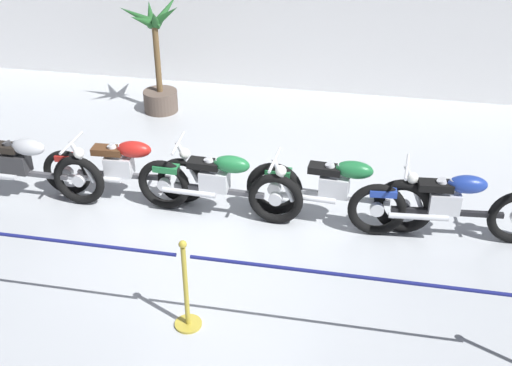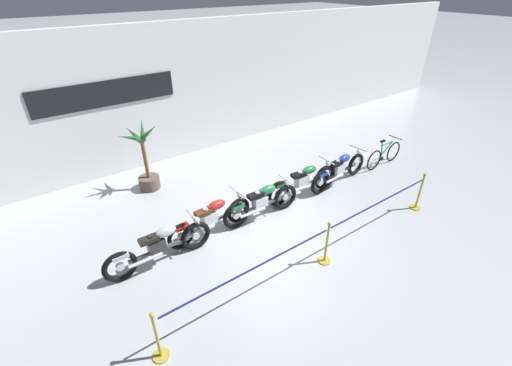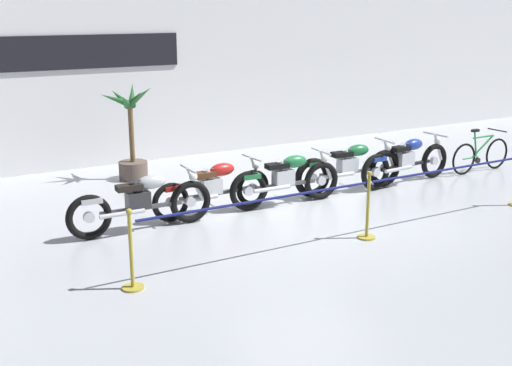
{
  "view_description": "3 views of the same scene",
  "coord_description": "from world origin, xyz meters",
  "views": [
    {
      "loc": [
        1.74,
        -6.17,
        4.58
      ],
      "look_at": [
        0.43,
        0.58,
        0.53
      ],
      "focal_mm": 45.0,
      "sensor_mm": 36.0,
      "label": 1
    },
    {
      "loc": [
        -4.25,
        -5.04,
        5.28
      ],
      "look_at": [
        -0.09,
        0.76,
        0.95
      ],
      "focal_mm": 24.0,
      "sensor_mm": 36.0,
      "label": 2
    },
    {
      "loc": [
        -5.87,
        -8.68,
        3.42
      ],
      "look_at": [
        -0.88,
        0.19,
        0.6
      ],
      "focal_mm": 45.0,
      "sensor_mm": 36.0,
      "label": 3
    }
  ],
  "objects": [
    {
      "name": "stanchion_far_left",
      "position": [
        -1.29,
        -1.48,
        0.69
      ],
      "size": [
        7.17,
        0.28,
        1.05
      ],
      "color": "gold",
      "rests_on": "ground"
    },
    {
      "name": "motorcycle_silver_0",
      "position": [
        -2.74,
        0.51,
        0.46
      ],
      "size": [
        2.36,
        0.62,
        0.93
      ],
      "color": "black",
      "rests_on": "ground"
    },
    {
      "name": "back_wall",
      "position": [
        -0.01,
        5.12,
        2.1
      ],
      "size": [
        28.0,
        0.29,
        4.2
      ],
      "color": "white",
      "rests_on": "ground"
    },
    {
      "name": "bicycle",
      "position": [
        4.81,
        0.55,
        0.36
      ],
      "size": [
        1.69,
        0.48,
        0.94
      ],
      "color": "black",
      "rests_on": "ground"
    },
    {
      "name": "motorcycle_red_1",
      "position": [
        -1.38,
        0.74,
        0.46
      ],
      "size": [
        2.24,
        0.62,
        0.91
      ],
      "color": "black",
      "rests_on": "ground"
    },
    {
      "name": "motorcycle_green_2",
      "position": [
        -0.04,
        0.57,
        0.46
      ],
      "size": [
        2.18,
        0.62,
        0.93
      ],
      "color": "black",
      "rests_on": "ground"
    },
    {
      "name": "potted_palm_left_of_row",
      "position": [
        -1.84,
        3.61,
        0.81
      ],
      "size": [
        1.08,
        0.97,
        1.98
      ],
      "color": "brown",
      "rests_on": "ground"
    },
    {
      "name": "motorcycle_blue_4",
      "position": [
        2.77,
        0.6,
        0.46
      ],
      "size": [
        2.37,
        0.62,
        0.93
      ],
      "color": "black",
      "rests_on": "ground"
    },
    {
      "name": "motorcycle_green_3",
      "position": [
        1.45,
        0.7,
        0.46
      ],
      "size": [
        2.36,
        0.62,
        0.95
      ],
      "color": "black",
      "rests_on": "ground"
    },
    {
      "name": "ground_plane",
      "position": [
        0.0,
        0.0,
        0.0
      ],
      "size": [
        120.0,
        120.0,
        0.0
      ],
      "primitive_type": "plane",
      "color": "#B2B7BC"
    },
    {
      "name": "stanchion_mid_left",
      "position": [
        0.12,
        -1.48,
        0.36
      ],
      "size": [
        0.28,
        0.28,
        1.05
      ],
      "color": "gold",
      "rests_on": "ground"
    },
    {
      "name": "stanchion_mid_right",
      "position": [
        3.52,
        -1.48,
        0.36
      ],
      "size": [
        0.28,
        0.28,
        1.05
      ],
      "color": "gold",
      "rests_on": "ground"
    }
  ]
}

